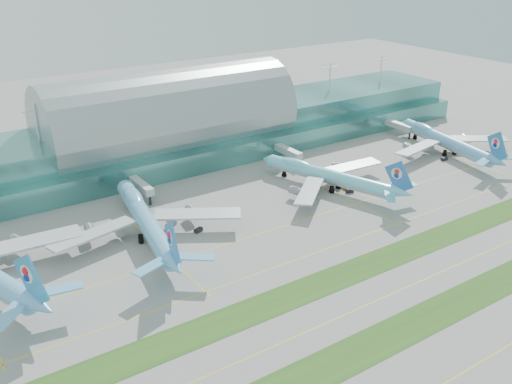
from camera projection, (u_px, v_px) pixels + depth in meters
ground at (353, 276)px, 180.27m from camera, size 700.00×700.00×0.00m
terminal at (170, 131)px, 272.54m from camera, size 340.00×69.10×36.00m
grass_strip_near at (421, 321)px, 158.95m from camera, size 420.00×12.00×0.08m
grass_strip_far at (348, 273)px, 181.77m from camera, size 420.00×12.00×0.08m
taxiline_a at (483, 361)px, 143.75m from camera, size 420.00×0.35×0.01m
taxiline_b at (385, 297)px, 169.62m from camera, size 420.00×0.35×0.01m
taxiline_c at (316, 252)px, 193.96m from camera, size 420.00×0.35×0.01m
taxiline_d at (279, 228)px, 210.70m from camera, size 420.00×0.35×0.01m
airliner_b at (145, 219)px, 202.51m from camera, size 68.59×78.64×21.71m
airliner_c at (327, 175)px, 242.13m from camera, size 60.55×70.36×19.95m
airliner_d at (445, 140)px, 283.59m from camera, size 65.52×75.34×20.87m
gse_c at (161, 245)px, 196.56m from camera, size 3.96×2.08×1.80m
gse_d at (198, 230)px, 207.53m from camera, size 3.70×2.58×1.41m
gse_e at (347, 187)px, 244.15m from camera, size 4.09×2.76×1.53m
gse_f at (350, 191)px, 240.31m from camera, size 3.51×2.64×1.61m
gse_g at (444, 159)px, 275.74m from camera, size 3.49×1.71×1.56m
gse_h at (486, 153)px, 282.75m from camera, size 3.62×2.20×1.49m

